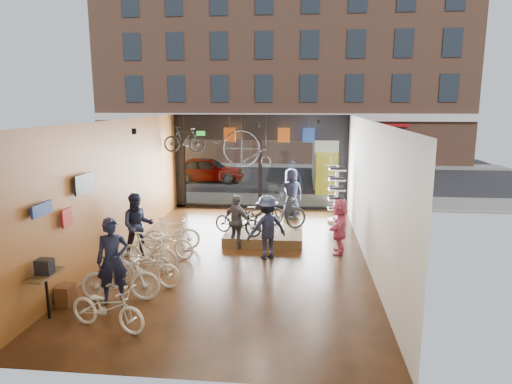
# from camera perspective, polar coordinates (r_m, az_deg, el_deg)

# --- Properties ---
(ground_plane) EXTENTS (7.00, 12.00, 0.04)m
(ground_plane) POSITION_cam_1_polar(r_m,az_deg,el_deg) (13.13, -1.99, -7.96)
(ground_plane) COLOR black
(ground_plane) RESTS_ON ground
(ceiling) EXTENTS (7.00, 12.00, 0.04)m
(ceiling) POSITION_cam_1_polar(r_m,az_deg,el_deg) (12.42, -2.11, 9.03)
(ceiling) COLOR black
(ceiling) RESTS_ON ground
(wall_left) EXTENTS (0.04, 12.00, 3.80)m
(wall_left) POSITION_cam_1_polar(r_m,az_deg,el_deg) (13.57, -16.93, 0.58)
(wall_left) COLOR #A46A2D
(wall_left) RESTS_ON ground
(wall_right) EXTENTS (0.04, 12.00, 3.80)m
(wall_right) POSITION_cam_1_polar(r_m,az_deg,el_deg) (12.64, 13.96, -0.02)
(wall_right) COLOR beige
(wall_right) RESTS_ON ground
(wall_back) EXTENTS (7.00, 0.04, 3.80)m
(wall_back) POSITION_cam_1_polar(r_m,az_deg,el_deg) (6.92, -9.05, -9.05)
(wall_back) COLOR beige
(wall_back) RESTS_ON ground
(storefront) EXTENTS (7.00, 0.26, 3.80)m
(storefront) POSITION_cam_1_polar(r_m,az_deg,el_deg) (18.52, 0.53, 3.77)
(storefront) COLOR black
(storefront) RESTS_ON ground
(exit_sign) EXTENTS (0.35, 0.06, 0.18)m
(exit_sign) POSITION_cam_1_polar(r_m,az_deg,el_deg) (18.67, -6.91, 7.29)
(exit_sign) COLOR #198C26
(exit_sign) RESTS_ON storefront
(street_road) EXTENTS (30.00, 18.00, 0.02)m
(street_road) POSITION_cam_1_polar(r_m,az_deg,el_deg) (27.68, 2.29, 2.22)
(street_road) COLOR black
(street_road) RESTS_ON ground
(sidewalk_near) EXTENTS (30.00, 2.40, 0.12)m
(sidewalk_near) POSITION_cam_1_polar(r_m,az_deg,el_deg) (20.01, 0.85, -1.02)
(sidewalk_near) COLOR slate
(sidewalk_near) RESTS_ON ground
(sidewalk_far) EXTENTS (30.00, 2.00, 0.12)m
(sidewalk_far) POSITION_cam_1_polar(r_m,az_deg,el_deg) (31.62, 2.76, 3.46)
(sidewalk_far) COLOR slate
(sidewalk_far) RESTS_ON ground
(opposite_building) EXTENTS (26.00, 5.00, 14.00)m
(opposite_building) POSITION_cam_1_polar(r_m,az_deg,el_deg) (33.94, 3.12, 15.72)
(opposite_building) COLOR brown
(opposite_building) RESTS_ON ground
(street_car) EXTENTS (3.97, 1.60, 1.35)m
(street_car) POSITION_cam_1_polar(r_m,az_deg,el_deg) (25.10, -6.10, 2.83)
(street_car) COLOR gray
(street_car) RESTS_ON street_road
(box_truck) EXTENTS (2.41, 7.23, 2.85)m
(box_truck) POSITION_cam_1_polar(r_m,az_deg,el_deg) (23.53, 10.15, 4.00)
(box_truck) COLOR silver
(box_truck) RESTS_ON street_road
(floor_bike_0) EXTENTS (1.76, 1.01, 0.87)m
(floor_bike_0) POSITION_cam_1_polar(r_m,az_deg,el_deg) (9.38, -18.06, -13.58)
(floor_bike_0) COLOR beige
(floor_bike_0) RESTS_ON ground_plane
(floor_bike_1) EXTENTS (1.78, 0.72, 1.04)m
(floor_bike_1) POSITION_cam_1_polar(r_m,az_deg,el_deg) (10.50, -16.61, -10.29)
(floor_bike_1) COLOR beige
(floor_bike_1) RESTS_ON ground_plane
(floor_bike_2) EXTENTS (1.82, 0.82, 0.93)m
(floor_bike_2) POSITION_cam_1_polar(r_m,az_deg,el_deg) (11.16, -13.64, -9.15)
(floor_bike_2) COLOR beige
(floor_bike_2) RESTS_ON ground_plane
(floor_bike_3) EXTENTS (1.75, 0.83, 1.01)m
(floor_bike_3) POSITION_cam_1_polar(r_m,az_deg,el_deg) (12.12, -13.28, -7.29)
(floor_bike_3) COLOR beige
(floor_bike_3) RESTS_ON ground_plane
(floor_bike_4) EXTENTS (1.85, 1.04, 0.92)m
(floor_bike_4) POSITION_cam_1_polar(r_m,az_deg,el_deg) (13.06, -11.25, -6.06)
(floor_bike_4) COLOR beige
(floor_bike_4) RESTS_ON ground_plane
(floor_bike_5) EXTENTS (1.71, 0.81, 0.99)m
(floor_bike_5) POSITION_cam_1_polar(r_m,az_deg,el_deg) (13.62, -10.50, -5.16)
(floor_bike_5) COLOR beige
(floor_bike_5) RESTS_ON ground_plane
(display_platform) EXTENTS (2.40, 1.80, 0.30)m
(display_platform) POSITION_cam_1_polar(r_m,az_deg,el_deg) (14.38, 1.01, -5.53)
(display_platform) COLOR #4A371A
(display_platform) RESTS_ON ground_plane
(display_bike_left) EXTENTS (1.72, 1.16, 0.86)m
(display_bike_left) POSITION_cam_1_polar(r_m,az_deg,el_deg) (13.93, -2.26, -3.62)
(display_bike_left) COLOR black
(display_bike_left) RESTS_ON display_platform
(display_bike_mid) EXTENTS (1.84, 1.31, 1.09)m
(display_bike_mid) POSITION_cam_1_polar(r_m,az_deg,el_deg) (14.31, 3.06, -2.75)
(display_bike_mid) COLOR black
(display_bike_mid) RESTS_ON display_platform
(display_bike_right) EXTENTS (1.83, 1.15, 0.91)m
(display_bike_right) POSITION_cam_1_polar(r_m,az_deg,el_deg) (14.84, 0.22, -2.58)
(display_bike_right) COLOR black
(display_bike_right) RESTS_ON display_platform
(customer_0) EXTENTS (0.81, 0.69, 1.88)m
(customer_0) POSITION_cam_1_polar(r_m,az_deg,el_deg) (10.37, -17.47, -8.16)
(customer_0) COLOR #161C33
(customer_0) RESTS_ON ground_plane
(customer_1) EXTENTS (1.07, 0.96, 1.82)m
(customer_1) POSITION_cam_1_polar(r_m,az_deg,el_deg) (13.13, -14.57, -4.07)
(customer_1) COLOR #161C33
(customer_1) RESTS_ON ground_plane
(customer_2) EXTENTS (1.02, 0.85, 1.63)m
(customer_2) POSITION_cam_1_polar(r_m,az_deg,el_deg) (13.49, -2.39, -3.74)
(customer_2) COLOR #3F3F44
(customer_2) RESTS_ON ground_plane
(customer_3) EXTENTS (1.32, 1.14, 1.78)m
(customer_3) POSITION_cam_1_polar(r_m,az_deg,el_deg) (12.61, 1.38, -4.44)
(customer_3) COLOR #161C33
(customer_3) RESTS_ON ground_plane
(customer_4) EXTENTS (1.07, 0.90, 1.86)m
(customer_4) POSITION_cam_1_polar(r_m,az_deg,el_deg) (17.12, 4.40, -0.16)
(customer_4) COLOR #161C33
(customer_4) RESTS_ON ground_plane
(customer_5) EXTENTS (0.68, 1.54, 1.60)m
(customer_5) POSITION_cam_1_polar(r_m,az_deg,el_deg) (13.29, 10.36, -4.20)
(customer_5) COLOR #CC4C72
(customer_5) RESTS_ON ground_plane
(sunglasses_rack) EXTENTS (0.70, 0.62, 2.06)m
(sunglasses_rack) POSITION_cam_1_polar(r_m,az_deg,el_deg) (16.62, 10.03, -0.29)
(sunglasses_rack) COLOR white
(sunglasses_rack) RESTS_ON ground_plane
(wall_merch) EXTENTS (0.40, 2.40, 2.60)m
(wall_merch) POSITION_cam_1_polar(r_m,az_deg,el_deg) (10.59, -23.35, -6.10)
(wall_merch) COLOR navy
(wall_merch) RESTS_ON wall_left
(penny_farthing) EXTENTS (1.77, 0.06, 1.41)m
(penny_farthing) POSITION_cam_1_polar(r_m,az_deg,el_deg) (17.45, -0.85, 5.30)
(penny_farthing) COLOR black
(penny_farthing) RESTS_ON ceiling
(hung_bike) EXTENTS (1.60, 0.52, 0.95)m
(hung_bike) POSITION_cam_1_polar(r_m,az_deg,el_deg) (17.11, -8.96, 6.48)
(hung_bike) COLOR black
(hung_bike) RESTS_ON ceiling
(jersey_left) EXTENTS (0.45, 0.03, 0.55)m
(jersey_left) POSITION_cam_1_polar(r_m,az_deg,el_deg) (17.76, -3.34, 7.16)
(jersey_left) COLOR #CC5919
(jersey_left) RESTS_ON ceiling
(jersey_mid) EXTENTS (0.45, 0.03, 0.55)m
(jersey_mid) POSITION_cam_1_polar(r_m,az_deg,el_deg) (17.55, 3.49, 7.11)
(jersey_mid) COLOR #CC5919
(jersey_mid) RESTS_ON ceiling
(jersey_right) EXTENTS (0.45, 0.03, 0.55)m
(jersey_right) POSITION_cam_1_polar(r_m,az_deg,el_deg) (17.53, 6.60, 7.06)
(jersey_right) COLOR #1E3F99
(jersey_right) RESTS_ON ceiling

